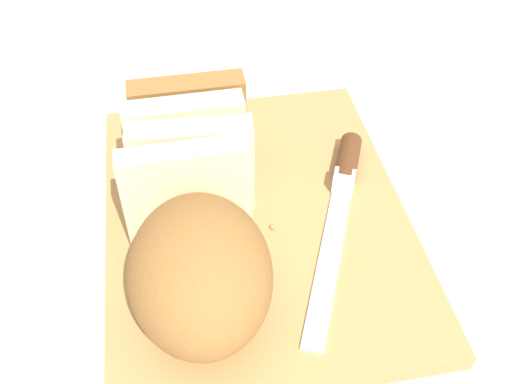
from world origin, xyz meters
TOP-DOWN VIEW (x-y plane):
  - ground_plane at (0.00, 0.00)m, footprint 3.00×3.00m
  - cutting_board at (0.00, 0.00)m, footprint 0.38×0.30m
  - bread_loaf at (-0.05, 0.06)m, footprint 0.28×0.13m
  - bread_knife at (0.02, -0.10)m, footprint 0.24×0.13m
  - crumb_near_knife at (0.07, 0.02)m, footprint 0.01×0.01m
  - crumb_near_loaf at (-0.02, -0.01)m, footprint 0.00×0.00m

SIDE VIEW (x-z plane):
  - ground_plane at x=0.00m, z-range 0.00..0.00m
  - cutting_board at x=0.00m, z-range 0.00..0.02m
  - crumb_near_loaf at x=-0.02m, z-range 0.02..0.02m
  - crumb_near_knife at x=0.07m, z-range 0.02..0.02m
  - bread_knife at x=0.02m, z-range 0.02..0.04m
  - bread_loaf at x=-0.05m, z-range 0.02..0.12m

